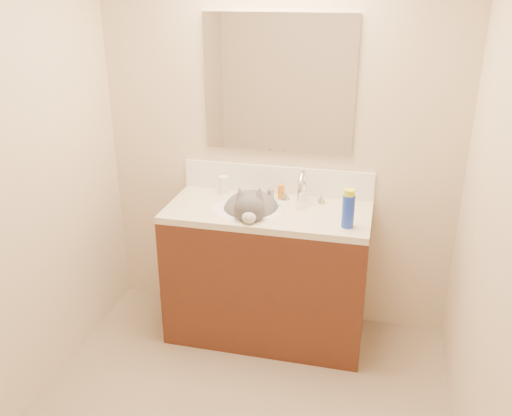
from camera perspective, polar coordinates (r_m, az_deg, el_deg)
The scene contains 16 objects.
room_shell at distance 2.08m, azimuth -4.37°, elevation 5.82°, with size 2.24×2.54×2.52m.
vanity_cabinet at distance 3.38m, azimuth 1.20°, elevation -7.15°, with size 1.20×0.55×0.82m, color #4A2213.
counter_slab at distance 3.19m, azimuth 1.26°, elevation -0.43°, with size 1.20×0.55×0.04m, color beige.
basin at distance 3.21m, azimuth -0.96°, elevation -1.26°, with size 0.45×0.36×0.14m, color white.
faucet at distance 3.25m, azimuth 4.90°, elevation 1.93°, with size 0.28×0.20×0.21m.
cat at distance 3.18m, azimuth -0.53°, elevation -0.37°, with size 0.44×0.50×0.35m.
backsplash at distance 3.39m, azimuth 2.23°, elevation 2.97°, with size 1.20×0.02×0.18m, color white.
mirror at distance 3.24m, azimuth 2.38°, elevation 12.85°, with size 0.90×0.02×0.80m, color white.
pill_bottle at distance 3.41m, azimuth -3.40°, elevation 2.44°, with size 0.06×0.06×0.11m, color white.
pill_label at distance 3.41m, azimuth -3.40°, elevation 2.27°, with size 0.06×0.06×0.04m, color #CA4B21.
silver_jar at distance 3.35m, azimuth 1.52°, elevation 1.56°, with size 0.05×0.05×0.05m, color #B7B7BC.
amber_bottle at distance 3.32m, azimuth 2.63°, elevation 1.73°, with size 0.04×0.04×0.09m, color orange.
toothbrush at distance 3.20m, azimuth 2.50°, elevation 0.14°, with size 0.02×0.15×0.01m, color white.
toothbrush_head at distance 3.20m, azimuth 2.50°, elevation 0.19°, with size 0.02×0.03×0.02m, color #5EA2C9.
spray_can at distance 2.95m, azimuth 9.67°, elevation -0.34°, with size 0.07×0.07×0.18m, color #1B3AC3.
spray_cap at distance 2.92m, azimuth 9.81°, elevation 1.58°, with size 0.06×0.06×0.04m, color yellow.
Camera 1 is at (0.62, -1.90, 2.08)m, focal length 38.00 mm.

